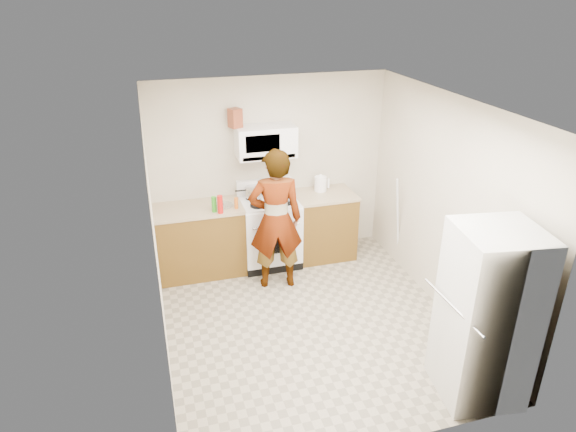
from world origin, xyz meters
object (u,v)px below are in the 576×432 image
object	(u,v)px
microwave	(266,141)
fridge	(487,316)
kettle	(321,184)
saucepan	(254,192)
person	(276,220)
gas_range	(269,230)

from	to	relation	value
microwave	fridge	xyz separation A→B (m)	(1.27, -3.06, -0.85)
microwave	kettle	bearing A→B (deg)	0.10
fridge	saucepan	world-z (taller)	fridge
fridge	saucepan	xyz separation A→B (m)	(-1.45, 3.05, 0.17)
person	kettle	size ratio (longest dim) A/B	9.00
gas_range	kettle	world-z (taller)	kettle
gas_range	kettle	distance (m)	0.95
person	fridge	distance (m)	2.71
microwave	saucepan	distance (m)	0.70
kettle	person	bearing A→B (deg)	-142.72
gas_range	saucepan	distance (m)	0.57
microwave	person	world-z (taller)	microwave
person	saucepan	world-z (taller)	person
microwave	saucepan	bearing A→B (deg)	-178.90
gas_range	fridge	xyz separation A→B (m)	(1.27, -2.93, 0.36)
gas_range	saucepan	world-z (taller)	gas_range
gas_range	saucepan	xyz separation A→B (m)	(-0.17, 0.12, 0.53)
microwave	kettle	distance (m)	1.01
kettle	saucepan	bearing A→B (deg)	177.04
kettle	microwave	bearing A→B (deg)	176.86
microwave	fridge	distance (m)	3.42
fridge	kettle	world-z (taller)	fridge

